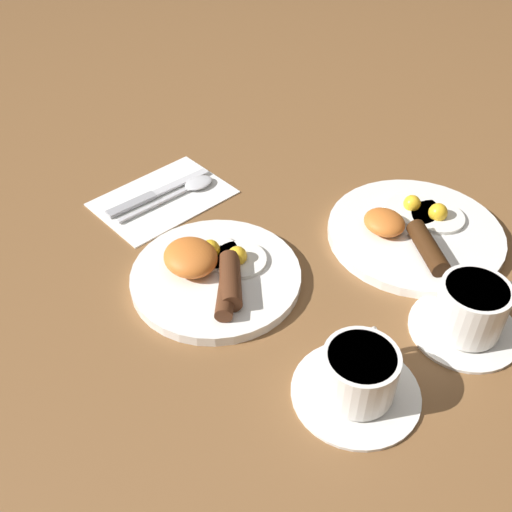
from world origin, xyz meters
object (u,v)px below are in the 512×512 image
knife (153,195)px  teacup_near (358,377)px  spoon (190,187)px  breakfast_plate_far (414,231)px  teacup_far (470,312)px  breakfast_plate_near (214,272)px

knife → teacup_near: bearing=-93.4°
teacup_near → spoon: size_ratio=0.83×
knife → spoon: size_ratio=1.05×
breakfast_plate_far → teacup_near: 0.31m
teacup_near → knife: 0.48m
teacup_far → knife: (-0.49, -0.18, -0.03)m
breakfast_plate_near → spoon: breakfast_plate_near is taller
breakfast_plate_far → spoon: breakfast_plate_far is taller
breakfast_plate_near → teacup_near: bearing=6.5°
teacup_near → knife: bearing=-179.6°
spoon → teacup_far: bearing=-80.0°
spoon → teacup_near: bearing=-101.7°
breakfast_plate_near → teacup_far: (0.27, 0.21, 0.02)m
breakfast_plate_far → teacup_far: (0.17, -0.09, 0.02)m
spoon → breakfast_plate_far: bearing=-59.9°
breakfast_plate_far → knife: bearing=-140.0°
teacup_far → knife: teacup_far is taller
teacup_near → spoon: 0.46m
breakfast_plate_near → breakfast_plate_far: bearing=71.3°
teacup_far → breakfast_plate_far: bearing=152.7°
breakfast_plate_far → knife: size_ratio=1.37×
breakfast_plate_far → knife: 0.42m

